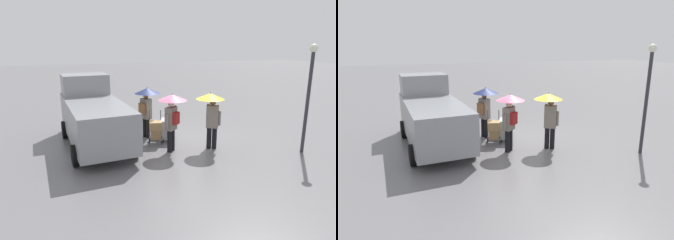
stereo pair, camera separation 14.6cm
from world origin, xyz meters
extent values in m
plane|color=slate|center=(0.00, 0.00, 0.00)|extent=(90.00, 90.00, 0.00)
cylinder|color=#ADAFB5|center=(2.52, -1.64, 0.00)|extent=(2.25, 2.25, 0.01)
cube|color=gray|center=(3.34, -0.52, 1.06)|extent=(2.23, 5.30, 1.40)
cube|color=gray|center=(3.44, -2.42, 2.18)|extent=(1.91, 1.49, 0.84)
cube|color=black|center=(3.47, -3.14, 1.38)|extent=(1.66, 0.15, 0.63)
cube|color=#232326|center=(3.48, -3.18, 0.32)|extent=(1.97, 0.26, 0.24)
cylinder|color=black|center=(4.40, -2.08, 0.36)|extent=(0.28, 0.73, 0.72)
cylinder|color=black|center=(2.44, -2.18, 0.36)|extent=(0.28, 0.73, 0.72)
cylinder|color=black|center=(4.23, 1.14, 0.36)|extent=(0.28, 0.73, 0.72)
cylinder|color=black|center=(2.27, 1.04, 0.36)|extent=(0.28, 0.73, 0.72)
cube|color=#B2B2B7|center=(0.50, -0.24, 0.60)|extent=(0.76, 0.89, 0.56)
cube|color=#B2B2B7|center=(0.50, -0.24, 0.14)|extent=(0.68, 0.81, 0.04)
cylinder|color=#B2B2B7|center=(0.35, -0.63, 1.00)|extent=(0.56, 0.24, 0.04)
sphere|color=black|center=(0.41, 0.12, 0.05)|extent=(0.10, 0.10, 0.10)
sphere|color=black|center=(0.80, -0.03, 0.05)|extent=(0.10, 0.10, 0.10)
sphere|color=black|center=(0.19, -0.45, 0.05)|extent=(0.10, 0.10, 0.10)
sphere|color=black|center=(0.58, -0.60, 0.05)|extent=(0.10, 0.10, 0.10)
cylinder|color=navy|center=(0.61, -0.17, 0.70)|extent=(0.17, 0.29, 0.69)
cube|color=#515156|center=(1.12, 0.07, 0.22)|extent=(0.63, 0.71, 0.03)
cylinder|color=#515156|center=(0.83, -0.16, 0.77)|extent=(0.04, 0.04, 1.10)
cylinder|color=#515156|center=(1.25, -0.28, 0.77)|extent=(0.04, 0.04, 1.10)
cylinder|color=black|center=(0.81, -0.16, 0.10)|extent=(0.10, 0.21, 0.20)
cylinder|color=black|center=(1.27, -0.29, 0.10)|extent=(0.10, 0.21, 0.20)
cube|color=#A37F51|center=(1.12, 0.07, 0.42)|extent=(0.48, 0.54, 0.38)
cube|color=tan|center=(1.12, 0.07, 0.77)|extent=(0.59, 0.60, 0.32)
cylinder|color=black|center=(0.92, 1.05, 0.41)|extent=(0.18, 0.18, 0.82)
cylinder|color=black|center=(0.76, 0.93, 0.41)|extent=(0.18, 0.18, 0.82)
cube|color=slate|center=(0.84, 0.99, 1.24)|extent=(0.52, 0.49, 0.84)
sphere|color=beige|center=(0.84, 0.99, 1.78)|extent=(0.22, 0.22, 0.22)
cylinder|color=slate|center=(1.05, 1.15, 1.19)|extent=(0.10, 0.10, 0.55)
cylinder|color=slate|center=(0.71, 0.86, 1.46)|extent=(0.27, 0.30, 0.50)
cylinder|color=#333338|center=(0.76, 0.93, 1.62)|extent=(0.02, 0.02, 0.86)
cone|color=#E0668E|center=(0.76, 0.93, 2.00)|extent=(1.04, 1.04, 0.22)
sphere|color=#333338|center=(0.76, 0.93, 2.13)|extent=(0.04, 0.04, 0.04)
cube|color=maroon|center=(0.72, 1.15, 1.28)|extent=(0.33, 0.31, 0.44)
cylinder|color=black|center=(-0.79, 1.32, 0.41)|extent=(0.18, 0.18, 0.82)
cylinder|color=black|center=(-0.62, 1.21, 0.41)|extent=(0.18, 0.18, 0.82)
cube|color=slate|center=(-0.70, 1.27, 1.24)|extent=(0.52, 0.48, 0.84)
sphere|color=brown|center=(-0.70, 1.27, 1.78)|extent=(0.22, 0.22, 0.22)
cylinder|color=slate|center=(-0.92, 1.41, 1.19)|extent=(0.10, 0.10, 0.55)
cylinder|color=slate|center=(-0.54, 1.18, 1.46)|extent=(0.25, 0.31, 0.50)
cylinder|color=#333338|center=(-0.62, 1.21, 1.62)|extent=(0.02, 0.02, 0.86)
cone|color=yellow|center=(-0.62, 1.21, 2.00)|extent=(1.04, 1.04, 0.22)
sphere|color=#333338|center=(-0.62, 1.21, 2.13)|extent=(0.04, 0.04, 0.04)
cube|color=black|center=(-0.81, 1.10, 1.28)|extent=(0.34, 0.30, 0.44)
cylinder|color=black|center=(1.24, -1.01, 0.41)|extent=(0.18, 0.18, 0.82)
cylinder|color=black|center=(1.16, -0.83, 0.41)|extent=(0.18, 0.18, 0.82)
cube|color=slate|center=(1.20, -0.92, 1.24)|extent=(0.43, 0.52, 0.84)
sphere|color=#8C6647|center=(1.20, -0.92, 1.78)|extent=(0.22, 0.22, 0.22)
cylinder|color=slate|center=(1.30, -1.16, 1.19)|extent=(0.10, 0.10, 0.55)
cylinder|color=slate|center=(1.11, -0.77, 1.46)|extent=(0.32, 0.21, 0.50)
cylinder|color=#333338|center=(1.16, -0.83, 1.62)|extent=(0.02, 0.02, 0.86)
cone|color=navy|center=(1.16, -0.83, 2.00)|extent=(1.04, 1.04, 0.22)
sphere|color=#333338|center=(1.16, -0.83, 2.13)|extent=(0.04, 0.04, 0.04)
cube|color=brown|center=(1.38, -0.84, 1.28)|extent=(0.27, 0.34, 0.44)
cylinder|color=#2D2D33|center=(-3.59, 2.84, 1.80)|extent=(0.12, 0.12, 3.60)
sphere|color=#EAEACC|center=(-3.59, 2.84, 3.72)|extent=(0.28, 0.28, 0.28)
camera|label=1|loc=(4.73, 10.67, 3.93)|focal=31.95mm
camera|label=2|loc=(4.59, 10.72, 3.93)|focal=31.95mm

